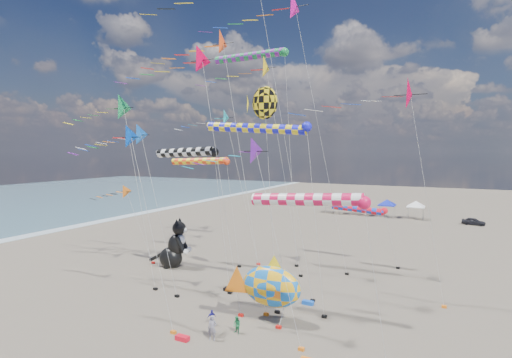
{
  "coord_description": "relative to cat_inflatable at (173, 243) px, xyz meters",
  "views": [
    {
      "loc": [
        14.74,
        -16.74,
        12.25
      ],
      "look_at": [
        0.55,
        12.0,
        10.0
      ],
      "focal_mm": 28.0,
      "sensor_mm": 36.0,
      "label": 1
    }
  ],
  "objects": [
    {
      "name": "delta_kite_0",
      "position": [
        7.55,
        -7.91,
        16.49
      ],
      "size": [
        12.45,
        2.33,
        20.58
      ],
      "color": "#EC003E",
      "rests_on": "ground"
    },
    {
      "name": "delta_kite_1",
      "position": [
        5.46,
        -12.37,
        10.28
      ],
      "size": [
        9.31,
        1.75,
        14.17
      ],
      "color": "#0644BF",
      "rests_on": "ground"
    },
    {
      "name": "delta_kite_2",
      "position": [
        2.43,
        4.77,
        13.06
      ],
      "size": [
        11.05,
        1.91,
        16.99
      ],
      "color": "#25C7D7",
      "rests_on": "ground"
    },
    {
      "name": "delta_kite_3",
      "position": [
        -1.62,
        -6.29,
        13.36
      ],
      "size": [
        11.79,
        2.52,
        17.49
      ],
      "color": "#17914B",
      "rests_on": "ground"
    },
    {
      "name": "delta_kite_4",
      "position": [
        9.28,
        2.94,
        17.67
      ],
      "size": [
        11.14,
        2.39,
        21.76
      ],
      "color": "yellow",
      "rests_on": "ground"
    },
    {
      "name": "delta_kite_5",
      "position": [
        11.89,
        5.55,
        24.23
      ],
      "size": [
        15.87,
        3.26,
        28.68
      ],
      "color": "#E20D92",
      "rests_on": "ground"
    },
    {
      "name": "delta_kite_6",
      "position": [
        15.34,
        -10.73,
        9.4
      ],
      "size": [
        7.73,
        1.98,
        13.31
      ],
      "color": "#5C188E",
      "rests_on": "ground"
    },
    {
      "name": "delta_kite_7",
      "position": [
        22.1,
        0.56,
        13.92
      ],
      "size": [
        12.88,
        2.78,
        18.16
      ],
      "color": "#CC0338",
      "rests_on": "ground"
    },
    {
      "name": "delta_kite_8",
      "position": [
        -7.8,
        0.11,
        4.62
      ],
      "size": [
        9.79,
        1.76,
        8.48
      ],
      "color": "orange",
      "rests_on": "ground"
    },
    {
      "name": "delta_kite_9",
      "position": [
        1.0,
        -6.85,
        10.8
      ],
      "size": [
        11.22,
        2.05,
        14.78
      ],
      "color": "blue",
      "rests_on": "ground"
    },
    {
      "name": "delta_kite_10",
      "position": [
        8.81,
        -6.92,
        17.62
      ],
      "size": [
        12.02,
        2.1,
        21.64
      ],
      "color": "#FF4F1B",
      "rests_on": "ground"
    },
    {
      "name": "windsock_0",
      "position": [
        17.5,
        9.89,
        3.35
      ],
      "size": [
        7.25,
        0.74,
        6.37
      ],
      "color": "red",
      "rests_on": "ground"
    },
    {
      "name": "windsock_1",
      "position": [
        6.51,
        5.95,
        19.83
      ],
      "size": [
        9.89,
        0.91,
        22.98
      ],
      "color": "#167E3D",
      "rests_on": "ground"
    },
    {
      "name": "windsock_2",
      "position": [
        5.19,
        -4.22,
        9.47
      ],
      "size": [
        7.85,
        0.81,
        12.55
      ],
      "color": "black",
      "rests_on": "ground"
    },
    {
      "name": "windsock_3",
      "position": [
        1.77,
        3.08,
        8.48
      ],
      "size": [
        8.49,
        0.76,
        11.54
      ],
      "color": "#F83D14",
      "rests_on": "ground"
    },
    {
      "name": "windsock_4",
      "position": [
        12.8,
        -5.41,
        11.34
      ],
      "size": [
        10.01,
        0.76,
        14.4
      ],
      "color": "#1618E0",
      "rests_on": "ground"
    },
    {
      "name": "windsock_5",
      "position": [
        19.34,
        -12.39,
        6.91
      ],
      "size": [
        8.03,
        0.73,
        9.95
      ],
      "color": "#DF0F48",
      "rests_on": "ground"
    },
    {
      "name": "angelfish_kite",
      "position": [
        12.42,
        -4.2,
        13.34
      ],
      "size": [
        3.74,
        3.02,
        17.41
      ],
      "color": "yellow",
      "rests_on": "ground"
    },
    {
      "name": "cat_inflatable",
      "position": [
        0.0,
        0.0,
        0.0
      ],
      "size": [
        4.26,
        2.93,
        5.23
      ],
      "primitive_type": null,
      "rotation": [
        0.0,
        0.0,
        0.28
      ],
      "color": "black",
      "rests_on": "ground"
    },
    {
      "name": "fish_inflatable",
      "position": [
        14.68,
        -7.54,
        -0.09
      ],
      "size": [
        6.07,
        2.72,
        4.82
      ],
      "color": "blue",
      "rests_on": "ground"
    },
    {
      "name": "person_adult",
      "position": [
        12.53,
        -12.0,
        -1.81
      ],
      "size": [
        0.68,
        0.54,
        1.61
      ],
      "primitive_type": "imported",
      "rotation": [
        0.0,
        0.0,
        0.3
      ],
      "color": "gray",
      "rests_on": "ground"
    },
    {
      "name": "child_green",
      "position": [
        13.52,
        -10.48,
        -2.03
      ],
      "size": [
        0.67,
        0.59,
        1.18
      ],
      "primitive_type": "imported",
      "rotation": [
        0.0,
        0.0,
        -0.28
      ],
      "color": "#25844C",
      "rests_on": "ground"
    },
    {
      "name": "child_blue",
      "position": [
        11.28,
        -10.1,
        -2.07
      ],
      "size": [
        0.6,
        0.67,
        1.09
      ],
      "primitive_type": "imported",
      "rotation": [
        0.0,
        0.0,
        0.93
      ],
      "color": "navy",
      "rests_on": "ground"
    },
    {
      "name": "kite_bag_0",
      "position": [
        10.82,
        -12.89,
        -2.47
      ],
      "size": [
        0.9,
        0.44,
        0.3
      ],
      "primitive_type": "cube",
      "color": "red",
      "rests_on": "ground"
    },
    {
      "name": "kite_bag_2",
      "position": [
        16.14,
        -3.52,
        -2.47
      ],
      "size": [
        0.9,
        0.44,
        0.3
      ],
      "primitive_type": "cube",
      "color": "blue",
      "rests_on": "ground"
    },
    {
      "name": "kite_bag_3",
      "position": [
        8.94,
        -3.68,
        -2.47
      ],
      "size": [
        0.9,
        0.44,
        0.3
      ],
      "primitive_type": "cube",
      "color": "black",
      "rests_on": "ground"
    },
    {
      "name": "tent_row",
      "position": [
        12.95,
        43.5,
        0.53
      ],
      "size": [
        19.2,
        4.2,
        3.8
      ],
      "color": "white",
      "rests_on": "ground"
    },
    {
      "name": "parked_car",
      "position": [
        29.59,
        41.5,
        -2.01
      ],
      "size": [
        3.75,
        2.1,
        1.2
      ],
      "primitive_type": "imported",
      "rotation": [
        0.0,
        0.0,
        1.37
      ],
      "color": "#26262D",
      "rests_on": "ground"
    }
  ]
}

